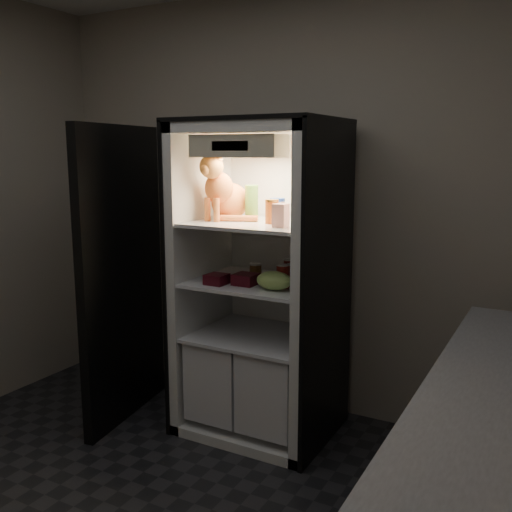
{
  "coord_description": "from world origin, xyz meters",
  "views": [
    {
      "loc": [
        1.57,
        -1.56,
        1.69
      ],
      "look_at": [
        -0.01,
        1.32,
        1.09
      ],
      "focal_mm": 40.0,
      "sensor_mm": 36.0,
      "label": 1
    }
  ],
  "objects_px": {
    "parmesan_shaker": "(252,203)",
    "salsa_jar": "(272,211)",
    "cream_carton": "(281,215)",
    "berry_box_left": "(217,279)",
    "grape_bag": "(274,281)",
    "refrigerator": "(262,303)",
    "berry_box_right": "(246,279)",
    "tabby_cat": "(224,193)",
    "soda_can_b": "(292,275)",
    "pepper_jar": "(305,205)",
    "soda_can_a": "(290,271)",
    "mayo_tub": "(277,209)",
    "soda_can_c": "(283,276)",
    "condiment_jar": "(256,271)"
  },
  "relations": [
    {
      "from": "cream_carton",
      "to": "berry_box_left",
      "type": "relative_size",
      "value": 1.08
    },
    {
      "from": "cream_carton",
      "to": "grape_bag",
      "type": "xyz_separation_m",
      "value": [
        -0.03,
        -0.01,
        -0.36
      ]
    },
    {
      "from": "cream_carton",
      "to": "soda_can_b",
      "type": "relative_size",
      "value": 0.99
    },
    {
      "from": "parmesan_shaker",
      "to": "cream_carton",
      "type": "distance_m",
      "value": 0.35
    },
    {
      "from": "soda_can_a",
      "to": "grape_bag",
      "type": "relative_size",
      "value": 0.65
    },
    {
      "from": "refrigerator",
      "to": "condiment_jar",
      "type": "distance_m",
      "value": 0.2
    },
    {
      "from": "refrigerator",
      "to": "soda_can_a",
      "type": "relative_size",
      "value": 14.1
    },
    {
      "from": "tabby_cat",
      "to": "pepper_jar",
      "type": "relative_size",
      "value": 2.17
    },
    {
      "from": "soda_can_b",
      "to": "soda_can_c",
      "type": "relative_size",
      "value": 0.96
    },
    {
      "from": "parmesan_shaker",
      "to": "tabby_cat",
      "type": "bearing_deg",
      "value": -162.66
    },
    {
      "from": "parmesan_shaker",
      "to": "salsa_jar",
      "type": "relative_size",
      "value": 1.51
    },
    {
      "from": "tabby_cat",
      "to": "salsa_jar",
      "type": "relative_size",
      "value": 3.08
    },
    {
      "from": "salsa_jar",
      "to": "soda_can_a",
      "type": "relative_size",
      "value": 1.02
    },
    {
      "from": "tabby_cat",
      "to": "grape_bag",
      "type": "height_order",
      "value": "tabby_cat"
    },
    {
      "from": "refrigerator",
      "to": "berry_box_left",
      "type": "bearing_deg",
      "value": -122.83
    },
    {
      "from": "berry_box_right",
      "to": "tabby_cat",
      "type": "bearing_deg",
      "value": 149.64
    },
    {
      "from": "berry_box_left",
      "to": "refrigerator",
      "type": "bearing_deg",
      "value": 57.17
    },
    {
      "from": "tabby_cat",
      "to": "soda_can_c",
      "type": "bearing_deg",
      "value": -6.36
    },
    {
      "from": "pepper_jar",
      "to": "salsa_jar",
      "type": "bearing_deg",
      "value": -129.36
    },
    {
      "from": "parmesan_shaker",
      "to": "cream_carton",
      "type": "relative_size",
      "value": 1.65
    },
    {
      "from": "tabby_cat",
      "to": "pepper_jar",
      "type": "xyz_separation_m",
      "value": [
        0.47,
        0.12,
        -0.06
      ]
    },
    {
      "from": "berry_box_left",
      "to": "tabby_cat",
      "type": "bearing_deg",
      "value": 107.86
    },
    {
      "from": "parmesan_shaker",
      "to": "cream_carton",
      "type": "bearing_deg",
      "value": -34.43
    },
    {
      "from": "mayo_tub",
      "to": "cream_carton",
      "type": "distance_m",
      "value": 0.34
    },
    {
      "from": "refrigerator",
      "to": "soda_can_a",
      "type": "xyz_separation_m",
      "value": [
        0.18,
        0.01,
        0.22
      ]
    },
    {
      "from": "mayo_tub",
      "to": "soda_can_b",
      "type": "distance_m",
      "value": 0.43
    },
    {
      "from": "pepper_jar",
      "to": "berry_box_right",
      "type": "relative_size",
      "value": 1.54
    },
    {
      "from": "refrigerator",
      "to": "soda_can_a",
      "type": "height_order",
      "value": "refrigerator"
    },
    {
      "from": "salsa_jar",
      "to": "berry_box_left",
      "type": "relative_size",
      "value": 1.18
    },
    {
      "from": "refrigerator",
      "to": "salsa_jar",
      "type": "distance_m",
      "value": 0.59
    },
    {
      "from": "soda_can_c",
      "to": "salsa_jar",
      "type": "bearing_deg",
      "value": 150.42
    },
    {
      "from": "berry_box_left",
      "to": "mayo_tub",
      "type": "bearing_deg",
      "value": 57.63
    },
    {
      "from": "tabby_cat",
      "to": "condiment_jar",
      "type": "height_order",
      "value": "tabby_cat"
    },
    {
      "from": "berry_box_left",
      "to": "soda_can_b",
      "type": "bearing_deg",
      "value": 22.49
    },
    {
      "from": "cream_carton",
      "to": "grape_bag",
      "type": "height_order",
      "value": "cream_carton"
    },
    {
      "from": "soda_can_a",
      "to": "condiment_jar",
      "type": "distance_m",
      "value": 0.21
    },
    {
      "from": "tabby_cat",
      "to": "soda_can_b",
      "type": "bearing_deg",
      "value": 2.38
    },
    {
      "from": "tabby_cat",
      "to": "grape_bag",
      "type": "distance_m",
      "value": 0.63
    },
    {
      "from": "grape_bag",
      "to": "berry_box_left",
      "type": "xyz_separation_m",
      "value": [
        -0.35,
        -0.04,
        -0.02
      ]
    },
    {
      "from": "mayo_tub",
      "to": "pepper_jar",
      "type": "relative_size",
      "value": 0.66
    },
    {
      "from": "mayo_tub",
      "to": "salsa_jar",
      "type": "relative_size",
      "value": 0.93
    },
    {
      "from": "tabby_cat",
      "to": "soda_can_b",
      "type": "distance_m",
      "value": 0.64
    },
    {
      "from": "parmesan_shaker",
      "to": "pepper_jar",
      "type": "xyz_separation_m",
      "value": [
        0.31,
        0.07,
        -0.01
      ]
    },
    {
      "from": "grape_bag",
      "to": "mayo_tub",
      "type": "bearing_deg",
      "value": 114.03
    },
    {
      "from": "parmesan_shaker",
      "to": "salsa_jar",
      "type": "xyz_separation_m",
      "value": [
        0.18,
        -0.09,
        -0.04
      ]
    },
    {
      "from": "berry_box_left",
      "to": "berry_box_right",
      "type": "relative_size",
      "value": 0.92
    },
    {
      "from": "salsa_jar",
      "to": "cream_carton",
      "type": "bearing_deg",
      "value": -45.14
    },
    {
      "from": "refrigerator",
      "to": "berry_box_right",
      "type": "xyz_separation_m",
      "value": [
        -0.01,
        -0.18,
        0.18
      ]
    },
    {
      "from": "cream_carton",
      "to": "condiment_jar",
      "type": "distance_m",
      "value": 0.47
    },
    {
      "from": "berry_box_left",
      "to": "condiment_jar",
      "type": "bearing_deg",
      "value": 57.57
    }
  ]
}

